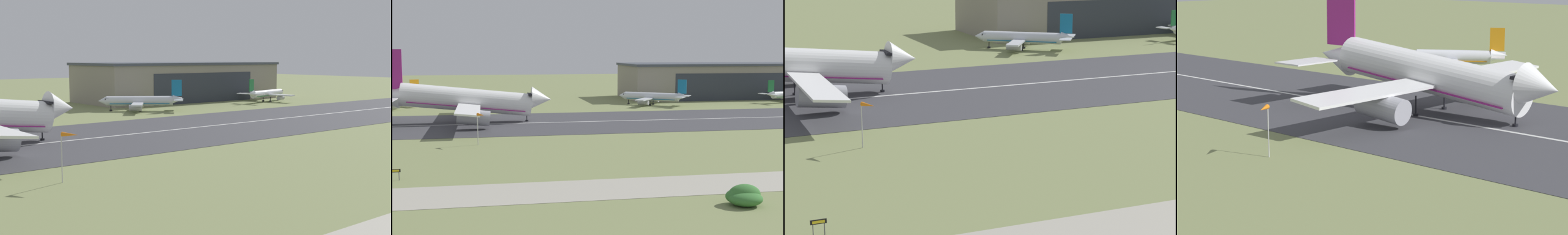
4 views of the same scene
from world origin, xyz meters
The scene contains 10 objects.
ground_plane centered at (0.00, 48.62, 0.00)m, with size 699.36×699.36×0.00m, color #7A8451.
runway_strip centered at (0.00, 97.24, 0.03)m, with size 459.36×44.65×0.06m, color #3D3D42.
runway_centreline centered at (0.00, 97.24, 0.07)m, with size 413.42×0.70×0.01m, color silver.
taxiway_road centered at (0.00, 25.65, 0.03)m, with size 344.52×11.22×0.05m, color #A8A393.
hangar_building centered at (78.95, 165.14, 7.05)m, with size 75.17×32.53×14.08m.
airplane_landing centered at (-19.23, 100.69, 5.98)m, with size 47.14×54.38×19.51m.
airplane_parked_west centered at (43.99, 137.81, 2.94)m, with size 24.55×22.53×9.28m.
shrub_clump centered at (17.50, 14.92, 1.08)m, with size 4.52×4.06×2.53m.
windsock_pole centered at (-15.05, 64.45, 5.89)m, with size 1.75×2.41×6.58m.
runway_sign centered at (-27.35, 36.35, 1.30)m, with size 1.64×0.13×1.71m.
Camera 2 is at (-13.83, -46.39, 19.03)m, focal length 50.00 mm.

